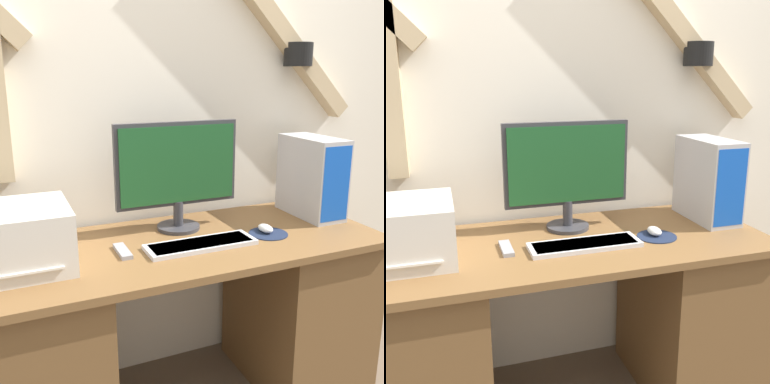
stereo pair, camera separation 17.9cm
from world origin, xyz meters
TOP-DOWN VIEW (x-y plane):
  - wall_back at (-0.00, 0.73)m, footprint 6.40×0.19m
  - desk at (0.00, 0.34)m, footprint 1.67×0.68m
  - monitor at (0.04, 0.49)m, footprint 0.55×0.19m
  - keyboard at (0.05, 0.26)m, footprint 0.44×0.14m
  - mousepad at (0.37, 0.27)m, footprint 0.17×0.17m
  - mouse at (0.37, 0.29)m, footprint 0.05×0.09m
  - computer_tower at (0.70, 0.43)m, footprint 0.16×0.35m
  - printer at (-0.60, 0.34)m, footprint 0.32×0.36m
  - remote_control at (-0.25, 0.31)m, footprint 0.04×0.15m

SIDE VIEW (x-z plane):
  - desk at x=0.00m, z-range 0.01..0.81m
  - mousepad at x=0.37m, z-range 0.79..0.80m
  - remote_control at x=-0.25m, z-range 0.79..0.81m
  - keyboard at x=0.05m, z-range 0.79..0.81m
  - mouse at x=0.37m, z-range 0.80..0.83m
  - printer at x=-0.60m, z-range 0.79..1.01m
  - computer_tower at x=0.70m, z-range 0.79..1.17m
  - monitor at x=0.04m, z-range 0.82..1.29m
  - wall_back at x=0.00m, z-range 0.01..2.71m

